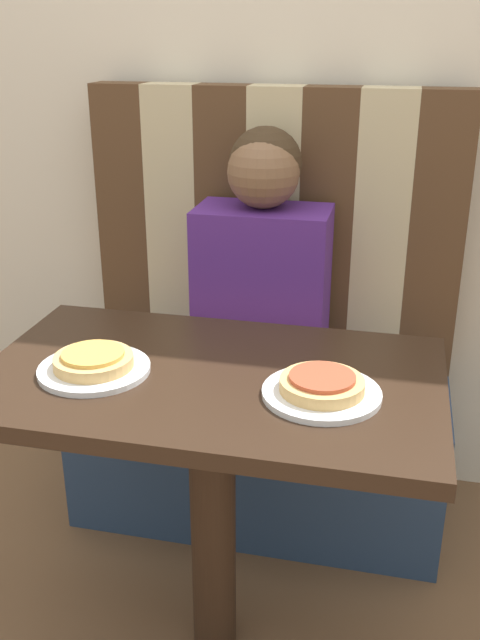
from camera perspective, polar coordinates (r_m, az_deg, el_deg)
ground_plane at (r=1.86m, az=-2.00°, el=-24.08°), size 12.00×12.00×0.00m
wall_back at (r=2.08m, az=3.62°, el=21.01°), size 7.00×0.05×2.60m
booth_seat at (r=2.13m, az=1.62°, el=-9.83°), size 1.04×0.46×0.43m
booth_backrest at (r=2.05m, az=2.81°, el=7.32°), size 1.04×0.10×0.78m
dining_table at (r=1.49m, az=-2.31°, el=-8.12°), size 0.93×0.56×0.71m
person at (r=1.90m, az=1.82°, el=4.52°), size 0.35×0.22×0.69m
plate_left at (r=1.46m, az=-11.59°, el=-3.87°), size 0.23×0.23×0.01m
plate_right at (r=1.35m, az=6.54°, el=-5.85°), size 0.23×0.23×0.01m
pizza_left at (r=1.45m, az=-11.65°, el=-3.15°), size 0.16×0.16×0.03m
pizza_right at (r=1.34m, az=6.58°, el=-5.07°), size 0.16×0.16×0.03m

